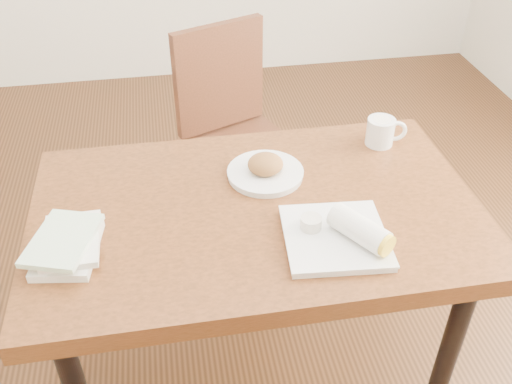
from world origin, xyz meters
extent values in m
cube|color=#472814|center=(0.00, 0.00, -0.01)|extent=(4.00, 5.00, 0.01)
cube|color=brown|center=(0.00, 0.00, 0.72)|extent=(1.28, 0.79, 0.06)
cylinder|color=black|center=(0.54, -0.30, 0.34)|extent=(0.06, 0.06, 0.69)
cylinder|color=black|center=(-0.54, 0.30, 0.34)|extent=(0.06, 0.06, 0.69)
cylinder|color=black|center=(0.54, 0.30, 0.34)|extent=(0.06, 0.06, 0.69)
cylinder|color=#4E2416|center=(0.17, 0.95, 0.23)|extent=(0.04, 0.04, 0.45)
cylinder|color=#4E2416|center=(-0.16, 0.81, 0.23)|extent=(0.04, 0.04, 0.45)
cylinder|color=#4E2416|center=(0.31, 0.61, 0.23)|extent=(0.04, 0.04, 0.45)
cylinder|color=#4E2416|center=(-0.02, 0.48, 0.23)|extent=(0.04, 0.04, 0.45)
cube|color=#4E2416|center=(0.07, 0.71, 0.47)|extent=(0.55, 0.55, 0.04)
cube|color=#4E2416|center=(0.00, 0.89, 0.73)|extent=(0.38, 0.19, 0.45)
cylinder|color=white|center=(0.05, 0.14, 0.76)|extent=(0.23, 0.23, 0.01)
cylinder|color=white|center=(0.05, 0.14, 0.77)|extent=(0.23, 0.23, 0.01)
ellipsoid|color=#B27538|center=(0.05, 0.14, 0.79)|extent=(0.11, 0.11, 0.06)
cylinder|color=white|center=(0.46, 0.26, 0.80)|extent=(0.09, 0.09, 0.09)
torus|color=white|center=(0.51, 0.25, 0.80)|extent=(0.07, 0.02, 0.07)
cylinder|color=tan|center=(0.46, 0.26, 0.84)|extent=(0.08, 0.08, 0.01)
cylinder|color=#F2E5CC|center=(0.46, 0.26, 0.84)|extent=(0.05, 0.05, 0.00)
cube|color=white|center=(0.18, -0.18, 0.76)|extent=(0.29, 0.29, 0.02)
cube|color=white|center=(0.18, -0.18, 0.77)|extent=(0.29, 0.29, 0.01)
cylinder|color=white|center=(0.23, -0.21, 0.81)|extent=(0.15, 0.18, 0.07)
cylinder|color=yellow|center=(0.28, -0.28, 0.81)|extent=(0.06, 0.05, 0.06)
cylinder|color=silver|center=(0.12, -0.14, 0.79)|extent=(0.06, 0.06, 0.03)
cylinder|color=red|center=(0.12, -0.14, 0.80)|extent=(0.05, 0.05, 0.01)
cube|color=white|center=(-0.51, -0.11, 0.76)|extent=(0.18, 0.23, 0.02)
cube|color=silver|center=(-0.50, -0.10, 0.78)|extent=(0.15, 0.21, 0.02)
cube|color=#8CC483|center=(-0.52, -0.11, 0.80)|extent=(0.20, 0.25, 0.02)
camera|label=1|loc=(-0.22, -1.26, 1.77)|focal=40.00mm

